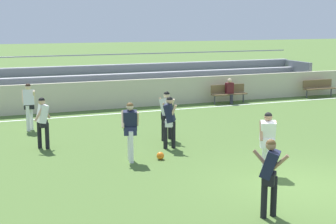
{
  "coord_description": "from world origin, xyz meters",
  "views": [
    {
      "loc": [
        -7.31,
        -9.49,
        3.94
      ],
      "look_at": [
        -1.27,
        5.64,
        0.95
      ],
      "focal_mm": 53.42,
      "sensor_mm": 36.0,
      "label": 1
    }
  ],
  "objects_px": {
    "player_white_pressing_high": "(29,102)",
    "soccer_ball": "(160,156)",
    "bench_far_right": "(229,92)",
    "player_white_overlapping": "(268,138)",
    "spectator_seated": "(230,89)",
    "player_dark_dropping_back": "(130,126)",
    "player_white_wide_right": "(167,111)",
    "bench_near_wall_gap": "(318,87)",
    "player_dark_wide_left": "(270,171)",
    "player_white_deep_cover": "(43,118)",
    "player_dark_trailing_run": "(169,118)",
    "bleacher_stand": "(77,83)"
  },
  "relations": [
    {
      "from": "player_white_pressing_high",
      "to": "bench_near_wall_gap",
      "type": "bearing_deg",
      "value": 10.38
    },
    {
      "from": "player_white_wide_right",
      "to": "player_dark_wide_left",
      "type": "distance_m",
      "value": 7.01
    },
    {
      "from": "bench_near_wall_gap",
      "to": "player_white_deep_cover",
      "type": "distance_m",
      "value": 15.86
    },
    {
      "from": "spectator_seated",
      "to": "player_white_overlapping",
      "type": "bearing_deg",
      "value": -113.82
    },
    {
      "from": "player_white_wide_right",
      "to": "player_white_pressing_high",
      "type": "xyz_separation_m",
      "value": [
        -4.09,
        3.16,
        0.06
      ]
    },
    {
      "from": "bench_far_right",
      "to": "player_white_deep_cover",
      "type": "distance_m",
      "value": 11.06
    },
    {
      "from": "bleacher_stand",
      "to": "soccer_ball",
      "type": "height_order",
      "value": "bleacher_stand"
    },
    {
      "from": "player_white_overlapping",
      "to": "player_white_wide_right",
      "type": "height_order",
      "value": "same"
    },
    {
      "from": "bench_near_wall_gap",
      "to": "player_dark_wide_left",
      "type": "bearing_deg",
      "value": -131.47
    },
    {
      "from": "player_dark_trailing_run",
      "to": "player_white_wide_right",
      "type": "relative_size",
      "value": 1.0
    },
    {
      "from": "player_white_wide_right",
      "to": "player_white_deep_cover",
      "type": "relative_size",
      "value": 1.01
    },
    {
      "from": "bench_far_right",
      "to": "player_dark_wide_left",
      "type": "distance_m",
      "value": 14.27
    },
    {
      "from": "bench_far_right",
      "to": "player_white_overlapping",
      "type": "xyz_separation_m",
      "value": [
        -4.54,
        -10.39,
        0.42
      ]
    },
    {
      "from": "player_white_pressing_high",
      "to": "player_dark_wide_left",
      "type": "height_order",
      "value": "player_white_pressing_high"
    },
    {
      "from": "player_white_overlapping",
      "to": "bench_near_wall_gap",
      "type": "bearing_deg",
      "value": 46.58
    },
    {
      "from": "spectator_seated",
      "to": "player_dark_dropping_back",
      "type": "xyz_separation_m",
      "value": [
        -7.46,
        -7.82,
        0.31
      ]
    },
    {
      "from": "player_dark_wide_left",
      "to": "player_white_pressing_high",
      "type": "bearing_deg",
      "value": 109.26
    },
    {
      "from": "player_dark_trailing_run",
      "to": "player_white_overlapping",
      "type": "relative_size",
      "value": 1.0
    },
    {
      "from": "bench_far_right",
      "to": "player_white_overlapping",
      "type": "bearing_deg",
      "value": -113.58
    },
    {
      "from": "bench_far_right",
      "to": "player_white_wide_right",
      "type": "distance_m",
      "value": 8.12
    },
    {
      "from": "spectator_seated",
      "to": "player_white_deep_cover",
      "type": "relative_size",
      "value": 0.75
    },
    {
      "from": "bleacher_stand",
      "to": "player_white_pressing_high",
      "type": "relative_size",
      "value": 14.98
    },
    {
      "from": "player_dark_wide_left",
      "to": "player_white_deep_cover",
      "type": "bearing_deg",
      "value": 115.22
    },
    {
      "from": "bench_far_right",
      "to": "player_white_deep_cover",
      "type": "relative_size",
      "value": 1.12
    },
    {
      "from": "spectator_seated",
      "to": "player_white_pressing_high",
      "type": "relative_size",
      "value": 0.7
    },
    {
      "from": "bleacher_stand",
      "to": "player_white_deep_cover",
      "type": "xyz_separation_m",
      "value": [
        -2.82,
        -8.6,
        0.02
      ]
    },
    {
      "from": "player_white_deep_cover",
      "to": "player_white_pressing_high",
      "type": "bearing_deg",
      "value": 91.84
    },
    {
      "from": "bench_near_wall_gap",
      "to": "bench_far_right",
      "type": "relative_size",
      "value": 1.0
    },
    {
      "from": "bench_far_right",
      "to": "player_dark_wide_left",
      "type": "bearing_deg",
      "value": -115.31
    },
    {
      "from": "player_dark_trailing_run",
      "to": "player_white_overlapping",
      "type": "bearing_deg",
      "value": -68.27
    },
    {
      "from": "player_white_overlapping",
      "to": "player_dark_trailing_run",
      "type": "bearing_deg",
      "value": 111.73
    },
    {
      "from": "bench_far_right",
      "to": "spectator_seated",
      "type": "bearing_deg",
      "value": -90.0
    },
    {
      "from": "bleacher_stand",
      "to": "spectator_seated",
      "type": "bearing_deg",
      "value": -25.17
    },
    {
      "from": "bench_far_right",
      "to": "player_white_pressing_high",
      "type": "xyz_separation_m",
      "value": [
        -9.64,
        -2.74,
        0.49
      ]
    },
    {
      "from": "spectator_seated",
      "to": "soccer_ball",
      "type": "distance_m",
      "value": 10.38
    },
    {
      "from": "spectator_seated",
      "to": "player_white_overlapping",
      "type": "distance_m",
      "value": 11.24
    },
    {
      "from": "player_dark_trailing_run",
      "to": "player_dark_dropping_back",
      "type": "xyz_separation_m",
      "value": [
        -1.57,
        -0.95,
        0.04
      ]
    },
    {
      "from": "spectator_seated",
      "to": "bench_near_wall_gap",
      "type": "bearing_deg",
      "value": 1.25
    },
    {
      "from": "player_white_pressing_high",
      "to": "soccer_ball",
      "type": "height_order",
      "value": "player_white_pressing_high"
    },
    {
      "from": "player_white_wide_right",
      "to": "soccer_ball",
      "type": "relative_size",
      "value": 7.44
    },
    {
      "from": "player_dark_trailing_run",
      "to": "player_white_pressing_high",
      "type": "height_order",
      "value": "player_white_pressing_high"
    },
    {
      "from": "player_white_deep_cover",
      "to": "player_dark_wide_left",
      "type": "bearing_deg",
      "value": -64.78
    },
    {
      "from": "player_dark_dropping_back",
      "to": "player_white_overlapping",
      "type": "distance_m",
      "value": 3.82
    },
    {
      "from": "bench_near_wall_gap",
      "to": "player_dark_wide_left",
      "type": "distance_m",
      "value": 17.21
    },
    {
      "from": "spectator_seated",
      "to": "soccer_ball",
      "type": "height_order",
      "value": "spectator_seated"
    },
    {
      "from": "player_white_overlapping",
      "to": "player_dark_dropping_back",
      "type": "bearing_deg",
      "value": 140.01
    },
    {
      "from": "player_white_wide_right",
      "to": "player_white_pressing_high",
      "type": "bearing_deg",
      "value": 142.26
    },
    {
      "from": "player_dark_dropping_back",
      "to": "player_white_overlapping",
      "type": "xyz_separation_m",
      "value": [
        2.92,
        -2.45,
        -0.04
      ]
    },
    {
      "from": "player_white_overlapping",
      "to": "soccer_ball",
      "type": "xyz_separation_m",
      "value": [
        -2.08,
        2.3,
        -0.86
      ]
    },
    {
      "from": "bench_near_wall_gap",
      "to": "player_white_pressing_high",
      "type": "relative_size",
      "value": 1.05
    }
  ]
}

